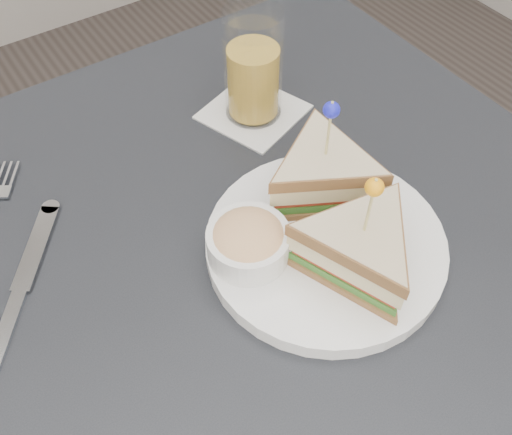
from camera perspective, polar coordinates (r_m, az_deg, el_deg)
The scene contains 4 objects.
table at distance 0.65m, azimuth -0.24°, elevation -7.96°, with size 0.80×0.80×0.75m.
plate_meal at distance 0.57m, azimuth 7.24°, elevation -0.32°, with size 0.32×0.32×0.15m.
cutlery_knife at distance 0.61m, azimuth -22.29°, elevation -6.17°, with size 0.13×0.17×0.01m.
drink_set at distance 0.70m, azimuth -0.28°, elevation 14.35°, with size 0.14×0.14×0.14m.
Camera 1 is at (-0.19, -0.28, 1.23)m, focal length 40.00 mm.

